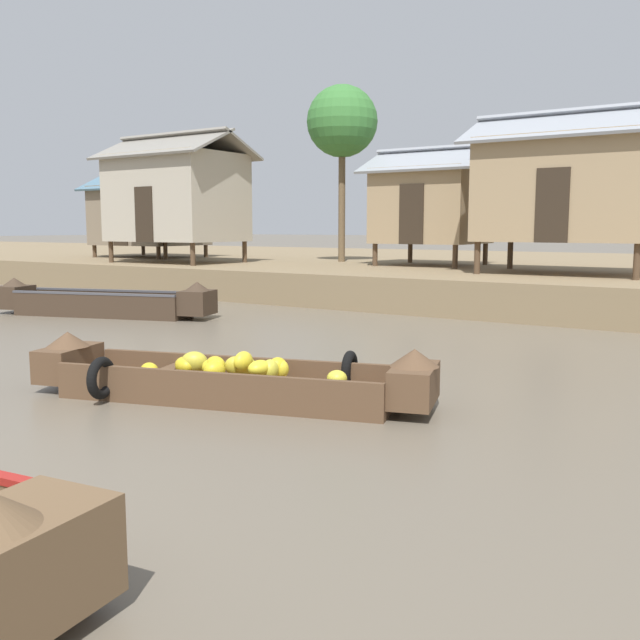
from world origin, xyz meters
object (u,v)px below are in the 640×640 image
(stilt_house_mid_left, at_px, (176,196))
(stilt_house_mid_right, at_px, (432,204))
(palm_tree_near, at_px, (342,123))
(banana_boat, at_px, (229,378))
(cargo_boat_upstream, at_px, (103,303))
(stilt_house_right, at_px, (569,187))
(stilt_house_left, at_px, (149,214))

(stilt_house_mid_left, bearing_deg, stilt_house_mid_right, 20.89)
(palm_tree_near, bearing_deg, stilt_house_mid_left, -140.78)
(banana_boat, xyz_separation_m, palm_tree_near, (-7.51, 14.88, 5.46))
(cargo_boat_upstream, bearing_deg, stilt_house_right, 42.05)
(stilt_house_mid_right, xyz_separation_m, stilt_house_right, (4.69, -1.83, 0.30))
(banana_boat, distance_m, stilt_house_mid_left, 16.67)
(banana_boat, bearing_deg, stilt_house_right, 86.00)
(cargo_boat_upstream, distance_m, stilt_house_mid_left, 8.29)
(banana_boat, distance_m, stilt_house_right, 12.88)
(banana_boat, relative_size, stilt_house_mid_right, 1.35)
(cargo_boat_upstream, xyz_separation_m, palm_tree_near, (0.40, 10.27, 5.41))
(stilt_house_right, bearing_deg, palm_tree_near, 164.31)
(cargo_boat_upstream, distance_m, stilt_house_mid_right, 10.87)
(stilt_house_mid_right, xyz_separation_m, palm_tree_near, (-3.69, 0.53, 2.88))
(stilt_house_mid_left, bearing_deg, palm_tree_near, 39.22)
(stilt_house_left, relative_size, stilt_house_right, 0.96)
(banana_boat, relative_size, stilt_house_left, 1.08)
(stilt_house_mid_right, bearing_deg, palm_tree_near, 171.87)
(stilt_house_left, distance_m, palm_tree_near, 9.11)
(banana_boat, xyz_separation_m, stilt_house_right, (0.87, 12.52, 2.88))
(stilt_house_mid_right, bearing_deg, banana_boat, -75.11)
(stilt_house_mid_right, relative_size, stilt_house_right, 0.76)
(banana_boat, xyz_separation_m, cargo_boat_upstream, (-7.90, 4.60, 0.05))
(cargo_boat_upstream, relative_size, stilt_house_right, 1.12)
(stilt_house_mid_left, bearing_deg, banana_boat, -43.21)
(stilt_house_mid_right, bearing_deg, stilt_house_left, -177.15)
(stilt_house_left, height_order, stilt_house_right, stilt_house_right)
(stilt_house_right, relative_size, palm_tree_near, 0.81)
(stilt_house_mid_left, distance_m, palm_tree_near, 6.29)
(stilt_house_mid_right, bearing_deg, stilt_house_right, -21.29)
(cargo_boat_upstream, bearing_deg, banana_boat, -30.21)
(cargo_boat_upstream, distance_m, stilt_house_left, 12.43)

